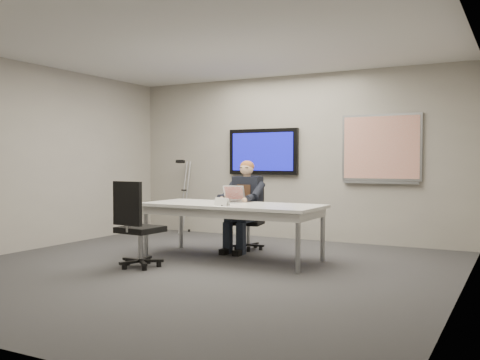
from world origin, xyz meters
The scene contains 15 objects.
floor centered at (0.00, 0.00, 0.00)m, with size 6.00×6.00×0.02m, color #343436.
ceiling centered at (0.00, 0.00, 2.80)m, with size 6.00×6.00×0.02m, color silver.
wall_back centered at (0.00, 3.00, 1.40)m, with size 6.00×0.02×2.80m, color #A7A397.
wall_left centered at (-3.00, 0.00, 1.40)m, with size 0.02×6.00×2.80m, color #A7A397.
wall_right centered at (3.00, 0.00, 1.40)m, with size 0.02×6.00×2.80m, color #A7A397.
conference_table centered at (0.05, 0.83, 0.67)m, with size 2.46×1.04×0.75m.
tv_display centered at (-0.50, 2.95, 1.50)m, with size 1.30×0.09×0.80m.
whiteboard centered at (1.55, 2.97, 1.53)m, with size 1.25×0.08×1.10m.
office_chair_far centered at (-0.12, 1.67, 0.29)m, with size 0.51×0.51×0.93m.
office_chair_near centered at (-0.70, -0.25, 0.34)m, with size 0.55×0.55×1.09m.
seated_person centered at (-0.11, 1.43, 0.54)m, with size 0.43×0.73×1.34m.
crutch centered at (-2.04, 2.78, 0.70)m, with size 0.19×0.37×1.39m, color #A8AAAF, non-canonical shape.
laptop centered at (-0.10, 1.07, 0.81)m, with size 0.33×0.31×0.23m.
name_tent centered at (0.05, 0.54, 0.81)m, with size 0.26×0.07×0.10m, color white, non-canonical shape.
pen centered at (0.10, 0.53, 0.76)m, with size 0.01×0.01×0.15m, color black.
Camera 1 is at (3.55, -5.50, 1.33)m, focal length 40.00 mm.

